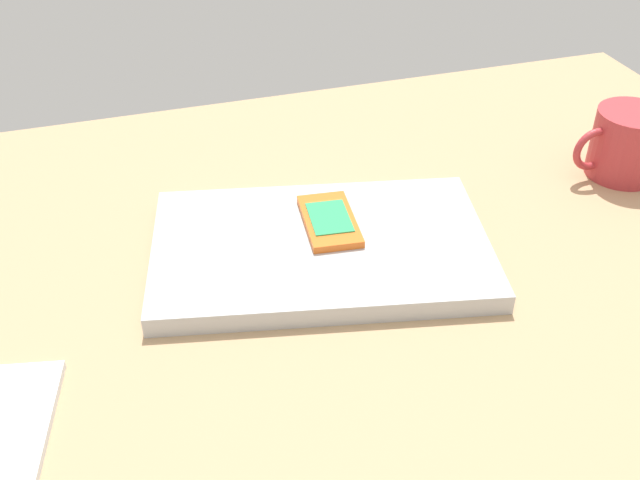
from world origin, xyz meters
TOP-DOWN VIEW (x-y plane):
  - desk_surface at (0.00, 0.00)cm, footprint 120.00×80.00cm
  - laptop_closed at (2.42, -0.22)cm, footprint 39.13×28.94cm
  - cell_phone_on_laptop at (0.65, -2.49)cm, footprint 6.43×10.58cm
  - coffee_mug at (-38.46, -5.25)cm, footprint 12.00×8.84cm

SIDE VIEW (x-z plane):
  - desk_surface at x=0.00cm, z-range 0.00..3.00cm
  - laptop_closed at x=2.42cm, z-range 3.00..5.19cm
  - cell_phone_on_laptop at x=0.65cm, z-range 5.16..6.12cm
  - coffee_mug at x=-38.46cm, z-range 3.00..11.44cm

